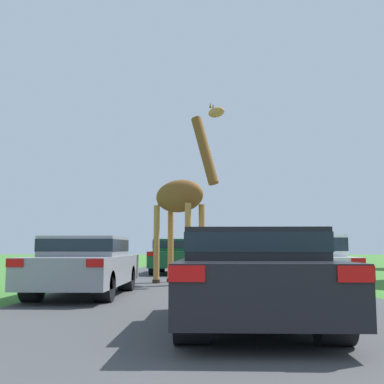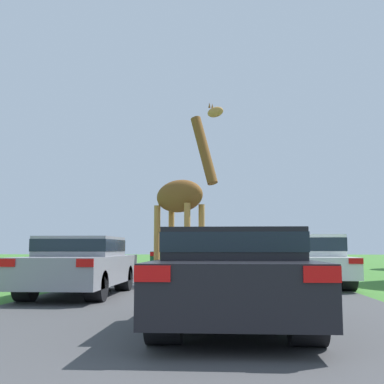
{
  "view_description": "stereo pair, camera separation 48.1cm",
  "coord_description": "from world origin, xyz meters",
  "px_view_note": "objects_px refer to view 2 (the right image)",
  "views": [
    {
      "loc": [
        0.06,
        -0.81,
        1.06
      ],
      "look_at": [
        -0.45,
        13.73,
        2.76
      ],
      "focal_mm": 45.0,
      "sensor_mm": 36.0,
      "label": 1
    },
    {
      "loc": [
        0.54,
        -0.79,
        1.06
      ],
      "look_at": [
        -0.45,
        13.73,
        2.76
      ],
      "focal_mm": 45.0,
      "sensor_mm": 36.0,
      "label": 2
    }
  ],
  "objects_px": {
    "giraffe_near_road": "(182,199)",
    "car_rear_follower": "(308,259)",
    "car_queue_right": "(179,255)",
    "car_queue_left": "(196,253)",
    "car_verge_right": "(81,264)",
    "car_far_ahead": "(256,254)",
    "car_lead_maroon": "(233,274)"
  },
  "relations": [
    {
      "from": "giraffe_near_road",
      "to": "car_rear_follower",
      "type": "bearing_deg",
      "value": 114.58
    },
    {
      "from": "car_queue_right",
      "to": "car_queue_left",
      "type": "xyz_separation_m",
      "value": [
        0.1,
        10.03,
        -0.04
      ]
    },
    {
      "from": "car_rear_follower",
      "to": "giraffe_near_road",
      "type": "bearing_deg",
      "value": 166.04
    },
    {
      "from": "car_verge_right",
      "to": "car_rear_follower",
      "type": "distance_m",
      "value": 6.2
    },
    {
      "from": "car_far_ahead",
      "to": "car_queue_left",
      "type": "bearing_deg",
      "value": 125.07
    },
    {
      "from": "giraffe_near_road",
      "to": "car_rear_follower",
      "type": "xyz_separation_m",
      "value": [
        3.57,
        -0.89,
        -1.79
      ]
    },
    {
      "from": "giraffe_near_road",
      "to": "car_queue_left",
      "type": "xyz_separation_m",
      "value": [
        -0.54,
        15.85,
        -1.81
      ]
    },
    {
      "from": "car_lead_maroon",
      "to": "car_far_ahead",
      "type": "relative_size",
      "value": 0.85
    },
    {
      "from": "giraffe_near_road",
      "to": "car_verge_right",
      "type": "height_order",
      "value": "giraffe_near_road"
    },
    {
      "from": "car_queue_left",
      "to": "car_rear_follower",
      "type": "distance_m",
      "value": 17.24
    },
    {
      "from": "car_queue_right",
      "to": "giraffe_near_road",
      "type": "bearing_deg",
      "value": -83.75
    },
    {
      "from": "car_queue_right",
      "to": "car_rear_follower",
      "type": "height_order",
      "value": "car_queue_right"
    },
    {
      "from": "car_lead_maroon",
      "to": "car_verge_right",
      "type": "bearing_deg",
      "value": 129.05
    },
    {
      "from": "giraffe_near_road",
      "to": "car_queue_left",
      "type": "relative_size",
      "value": 1.12
    },
    {
      "from": "car_queue_right",
      "to": "car_rear_follower",
      "type": "xyz_separation_m",
      "value": [
        4.21,
        -6.71,
        -0.01
      ]
    },
    {
      "from": "car_lead_maroon",
      "to": "car_far_ahead",
      "type": "distance_m",
      "value": 18.82
    },
    {
      "from": "car_verge_right",
      "to": "car_lead_maroon",
      "type": "bearing_deg",
      "value": -50.95
    },
    {
      "from": "car_queue_right",
      "to": "car_verge_right",
      "type": "height_order",
      "value": "car_queue_right"
    },
    {
      "from": "car_lead_maroon",
      "to": "car_queue_right",
      "type": "relative_size",
      "value": 0.96
    },
    {
      "from": "car_queue_left",
      "to": "car_far_ahead",
      "type": "height_order",
      "value": "car_far_ahead"
    },
    {
      "from": "giraffe_near_road",
      "to": "car_rear_follower",
      "type": "height_order",
      "value": "giraffe_near_road"
    },
    {
      "from": "car_queue_right",
      "to": "car_queue_left",
      "type": "relative_size",
      "value": 0.9
    },
    {
      "from": "car_queue_left",
      "to": "car_rear_follower",
      "type": "bearing_deg",
      "value": -76.2
    },
    {
      "from": "car_verge_right",
      "to": "car_rear_follower",
      "type": "relative_size",
      "value": 1.09
    },
    {
      "from": "car_far_ahead",
      "to": "giraffe_near_road",
      "type": "bearing_deg",
      "value": -104.85
    },
    {
      "from": "car_queue_right",
      "to": "car_lead_maroon",
      "type": "bearing_deg",
      "value": -81.54
    },
    {
      "from": "car_queue_left",
      "to": "car_rear_follower",
      "type": "xyz_separation_m",
      "value": [
        4.11,
        -16.74,
        0.03
      ]
    },
    {
      "from": "giraffe_near_road",
      "to": "car_queue_right",
      "type": "distance_m",
      "value": 6.12
    },
    {
      "from": "car_lead_maroon",
      "to": "car_queue_right",
      "type": "xyz_separation_m",
      "value": [
        -2.03,
        13.63,
        0.06
      ]
    },
    {
      "from": "car_queue_right",
      "to": "car_far_ahead",
      "type": "relative_size",
      "value": 0.89
    },
    {
      "from": "car_verge_right",
      "to": "car_rear_follower",
      "type": "height_order",
      "value": "car_rear_follower"
    },
    {
      "from": "car_verge_right",
      "to": "car_rear_follower",
      "type": "bearing_deg",
      "value": 26.51
    }
  ]
}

